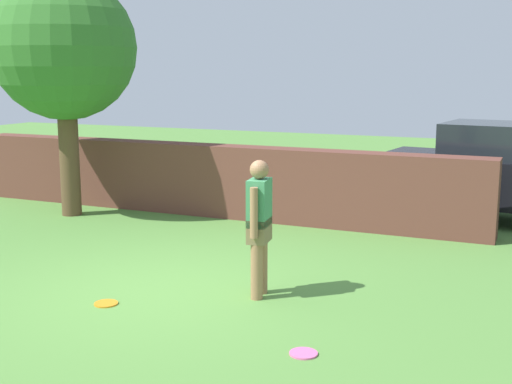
# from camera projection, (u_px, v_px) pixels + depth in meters

# --- Properties ---
(ground_plane) EXTENTS (40.00, 40.00, 0.00)m
(ground_plane) POSITION_uv_depth(u_px,v_px,m) (160.00, 291.00, 8.18)
(ground_plane) COLOR #568C3D
(brick_wall) EXTENTS (10.07, 0.50, 1.29)m
(brick_wall) POSITION_uv_depth(u_px,v_px,m) (208.00, 180.00, 12.37)
(brick_wall) COLOR brown
(brick_wall) RESTS_ON ground
(tree) EXTENTS (2.56, 2.56, 4.29)m
(tree) POSITION_uv_depth(u_px,v_px,m) (64.00, 49.00, 11.92)
(tree) COLOR brown
(tree) RESTS_ON ground
(person) EXTENTS (0.27, 0.54, 1.62)m
(person) POSITION_uv_depth(u_px,v_px,m) (259.00, 222.00, 7.84)
(person) COLOR #9E704C
(person) RESTS_ON ground
(car) EXTENTS (4.38, 2.32, 1.72)m
(car) POSITION_uv_depth(u_px,v_px,m) (503.00, 173.00, 11.80)
(car) COLOR black
(car) RESTS_ON ground
(frisbee_pink) EXTENTS (0.27, 0.27, 0.02)m
(frisbee_pink) POSITION_uv_depth(u_px,v_px,m) (303.00, 353.00, 6.36)
(frisbee_pink) COLOR pink
(frisbee_pink) RESTS_ON ground
(frisbee_orange) EXTENTS (0.27, 0.27, 0.02)m
(frisbee_orange) POSITION_uv_depth(u_px,v_px,m) (106.00, 304.00, 7.71)
(frisbee_orange) COLOR orange
(frisbee_orange) RESTS_ON ground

